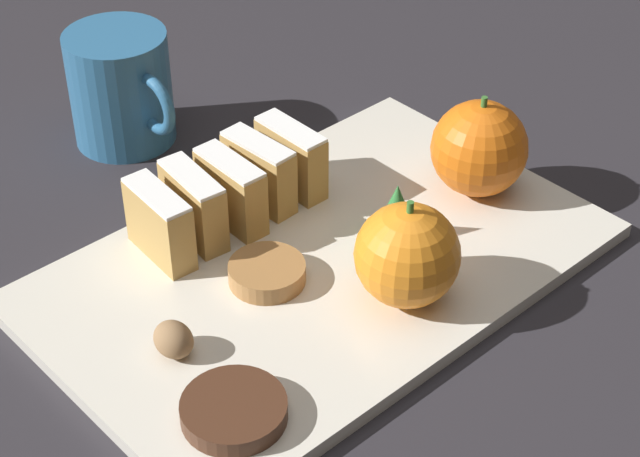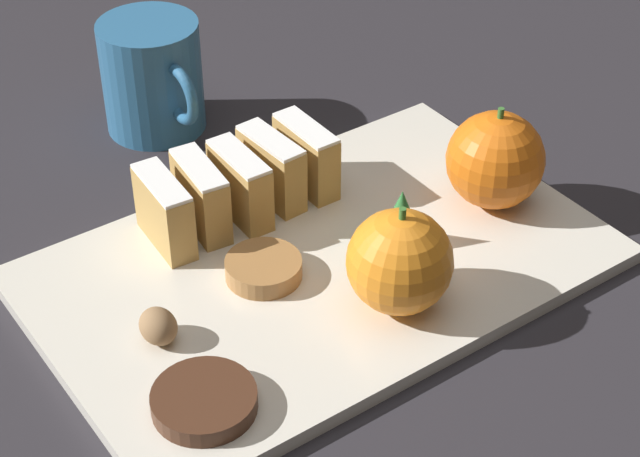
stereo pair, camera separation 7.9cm
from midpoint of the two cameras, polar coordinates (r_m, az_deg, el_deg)
The scene contains 14 objects.
ground_plane at distance 0.82m, azimuth 2.77°, elevation -2.44°, with size 6.00×6.00×0.00m, color #28262B.
serving_platter at distance 0.82m, azimuth 2.78°, elevation -2.11°, with size 0.27×0.43×0.01m.
stollen_slice_front at distance 0.82m, azimuth -5.57°, elevation 0.78°, with size 0.07×0.03×0.06m.
stollen_slice_second at distance 0.83m, azimuth -3.66°, elevation 1.62°, with size 0.07×0.03×0.06m.
stollen_slice_third at distance 0.84m, azimuth -1.59°, elevation 2.23°, with size 0.07×0.02×0.06m.
stollen_slice_fourth at distance 0.86m, azimuth 0.03°, elevation 3.13°, with size 0.07×0.03×0.06m.
stollen_slice_fifth at distance 0.87m, azimuth 1.86°, elevation 3.78°, with size 0.07×0.02×0.06m.
orange_near at distance 0.87m, azimuth 11.94°, elevation 3.50°, with size 0.08×0.08×0.09m.
orange_far at distance 0.76m, azimuth 7.29°, elevation -1.89°, with size 0.08×0.08×0.08m.
walnut at distance 0.74m, azimuth -5.60°, elevation -5.34°, with size 0.03×0.03×0.03m.
chocolate_cookie at distance 0.70m, azimuth -2.93°, elevation -9.31°, with size 0.07×0.07×0.01m.
gingerbread_cookie at distance 0.79m, azimuth -0.17°, elevation -2.26°, with size 0.06×0.06×0.01m.
evergreen_sprig at distance 0.82m, azimuth 7.13°, elevation 0.49°, with size 0.04×0.04×0.05m.
coffee_mug at distance 0.97m, azimuth -6.35°, elevation 8.05°, with size 0.12×0.09×0.10m.
Camera 2 is at (0.52, -0.37, 0.52)m, focal length 60.00 mm.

